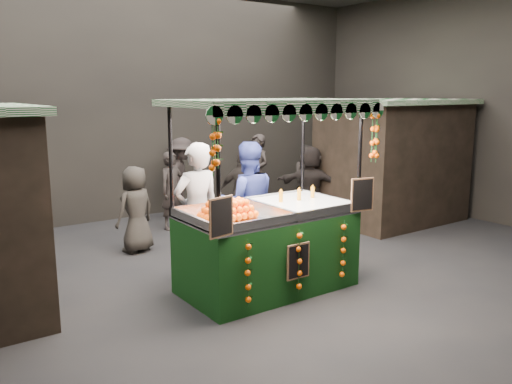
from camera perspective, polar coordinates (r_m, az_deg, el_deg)
ground at (r=7.89m, az=1.39°, el=-9.56°), size 12.00×12.00×0.00m
market_hall at (r=7.42m, az=1.51°, el=15.73°), size 12.10×10.10×5.05m
neighbour_stall_right at (r=11.62m, az=14.58°, el=3.38°), size 3.00×2.20×2.60m
juice_stall at (r=7.30m, az=1.47°, el=-4.46°), size 2.74×1.61×2.65m
vendor_grey at (r=7.67m, az=-6.45°, el=-2.23°), size 0.76×0.52×2.05m
vendor_blue at (r=8.39m, az=-0.98°, el=-1.24°), size 1.18×1.07×1.98m
shopper_0 at (r=10.69m, az=-9.10°, el=0.15°), size 0.65×0.52×1.58m
shopper_1 at (r=12.45m, az=5.63°, el=1.62°), size 0.94×0.88×1.53m
shopper_2 at (r=10.29m, az=-1.39°, el=-0.02°), size 0.97×0.92×1.62m
shopper_3 at (r=11.71m, az=-8.06°, el=1.58°), size 1.28×1.26×1.77m
shopper_4 at (r=9.28m, az=-12.96°, el=-1.85°), size 0.84×0.67×1.51m
shopper_5 at (r=11.09m, az=5.94°, el=0.81°), size 1.30×1.52×1.65m
shopper_6 at (r=12.04m, az=0.17°, el=2.03°), size 0.46×0.68×1.81m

